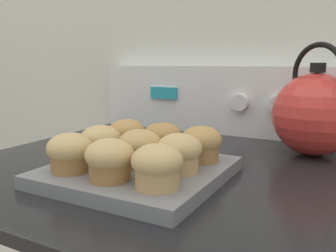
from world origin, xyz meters
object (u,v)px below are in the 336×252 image
Objects in this scene: muffin_r1_c2 at (179,153)px; tea_kettle at (315,113)px; muffin_r0_c0 at (70,152)px; muffin_r1_c1 at (140,148)px; muffin_r2_c2 at (201,144)px; muffin_pan at (139,172)px; muffin_r1_c0 at (101,142)px; muffin_r2_c1 at (162,139)px; muffin_r0_c2 at (157,166)px; muffin_r0_c1 at (110,159)px; muffin_r2_c0 at (126,135)px.

tea_kettle is (0.16, 0.30, 0.04)m from muffin_r1_c2.
muffin_r1_c1 is (0.08, 0.08, 0.00)m from muffin_r0_c0.
muffin_pan is at bearing -136.19° from muffin_r2_c2.
muffin_r1_c1 is 1.00× the size of muffin_r2_c2.
muffin_r1_c2 is (0.15, 0.08, 0.00)m from muffin_r0_c0.
muffin_r1_c0 is 0.11m from muffin_r2_c1.
muffin_r0_c0 is at bearing -117.70° from muffin_r2_c1.
muffin_r0_c2 is 0.41m from tea_kettle.
muffin_r0_c1 is 1.00× the size of muffin_r2_c0.
muffin_r0_c2 and muffin_r2_c1 have the same top height.
muffin_pan is 0.39m from tea_kettle.
muffin_r0_c0 is 0.08m from muffin_r1_c0.
muffin_r1_c1 is at bearing 90.15° from muffin_r0_c1.
muffin_r1_c1 and muffin_r2_c0 have the same top height.
muffin_r1_c0 and muffin_r1_c2 have the same top height.
muffin_r2_c2 is at bearing 44.08° from muffin_r0_c0.
muffin_r0_c0 is at bearing -130.07° from tea_kettle.
muffin_r0_c2 is at bearing -89.90° from muffin_r2_c2.
muffin_r0_c0 is at bearing -152.94° from muffin_r1_c2.
muffin_r2_c1 is at bearing 90.01° from muffin_r0_c1.
muffin_r1_c1 is at bearing -43.89° from muffin_r2_c0.
muffin_r1_c2 is 0.34m from tea_kettle.
muffin_r0_c0 is 0.49m from tea_kettle.
muffin_r0_c1 is at bearing -177.06° from muffin_r0_c2.
muffin_r2_c1 is (-0.00, 0.16, 0.00)m from muffin_r0_c1.
muffin_r0_c2 and muffin_r2_c2 have the same top height.
muffin_r2_c1 is at bearing 0.75° from muffin_r2_c0.
muffin_r2_c1 is at bearing 133.79° from muffin_r1_c2.
tea_kettle reaches higher than muffin_r1_c1.
muffin_pan is 0.12m from muffin_r2_c0.
muffin_r1_c0 is 1.00× the size of muffin_r2_c1.
muffin_r0_c2 is 0.17m from muffin_r2_c1.
muffin_r1_c0 and muffin_r2_c2 have the same top height.
muffin_r2_c1 is at bearing 179.80° from muffin_r2_c2.
muffin_r0_c1 and muffin_r1_c1 have the same top height.
muffin_r1_c1 is at bearing -178.67° from muffin_r1_c2.
muffin_r2_c1 is 0.31× the size of tea_kettle.
muffin_r1_c2 is at bearing 27.06° from muffin_r0_c0.
muffin_r1_c1 is 0.11m from muffin_r2_c0.
muffin_r1_c1 is (0.08, -0.00, 0.00)m from muffin_r1_c0.
muffin_r1_c1 is 0.11m from muffin_r2_c2.
muffin_r1_c2 is at bearing 94.13° from muffin_r0_c2.
muffin_r0_c1 is 0.11m from muffin_r1_c2.
muffin_r1_c0 is 0.08m from muffin_r1_c1.
muffin_r1_c0 is at bearing 135.23° from muffin_r0_c1.
tea_kettle reaches higher than muffin_r2_c2.
muffin_r0_c1 is at bearing -89.85° from muffin_r1_c1.
tea_kettle is at bearing 43.36° from muffin_r2_c1.
muffin_r0_c0 is 0.17m from muffin_r1_c2.
muffin_r0_c2 is 1.00× the size of muffin_r1_c1.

